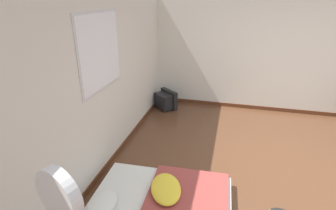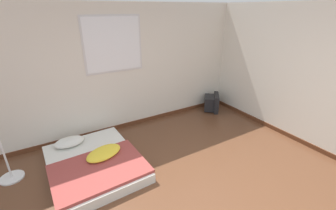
% 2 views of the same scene
% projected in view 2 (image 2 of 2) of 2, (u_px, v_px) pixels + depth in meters
% --- Properties ---
extents(wall_back, '(7.86, 0.08, 2.60)m').
position_uv_depth(wall_back, '(122.00, 70.00, 4.64)').
color(wall_back, silver).
rests_on(wall_back, ground_plane).
extents(mattress_bed, '(1.45, 1.81, 0.31)m').
position_uv_depth(mattress_bed, '(94.00, 162.00, 3.75)').
color(mattress_bed, silver).
rests_on(mattress_bed, ground_plane).
extents(crt_tv, '(0.58, 0.60, 0.44)m').
position_uv_depth(crt_tv, '(212.00, 103.00, 5.86)').
color(crt_tv, black).
rests_on(crt_tv, ground_plane).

